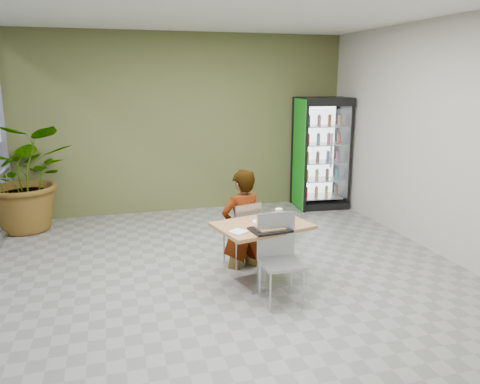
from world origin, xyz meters
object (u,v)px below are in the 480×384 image
cafeteria_tray (270,230)px  seated_woman (242,229)px  soda_cup (279,215)px  chair_far (244,229)px  chair_near (279,251)px  potted_plant (27,177)px  dining_table (262,241)px  beverage_fridge (322,153)px

cafeteria_tray → seated_woman: bearing=95.1°
seated_woman → soda_cup: (0.29, -0.56, 0.33)m
chair_far → cafeteria_tray: bearing=78.7°
chair_near → potted_plant: 4.56m
dining_table → potted_plant: potted_plant is taller
chair_far → soda_cup: size_ratio=5.60×
soda_cup → beverage_fridge: 3.59m
dining_table → cafeteria_tray: (0.01, -0.27, 0.23)m
dining_table → soda_cup: 0.37m
chair_near → beverage_fridge: beverage_fridge is taller
dining_table → chair_far: 0.57m
soda_cup → chair_near: bearing=-109.9°
chair_near → potted_plant: size_ratio=0.56×
chair_near → seated_woman: 1.04m
chair_near → cafeteria_tray: chair_near is taller
dining_table → soda_cup: (0.22, 0.05, 0.29)m
cafeteria_tray → potted_plant: (-2.96, 3.27, 0.11)m
seated_woman → potted_plant: 3.76m
chair_far → cafeteria_tray: chair_far is taller
chair_near → cafeteria_tray: 0.25m
dining_table → cafeteria_tray: 0.35m
chair_far → potted_plant: 3.80m
cafeteria_tray → potted_plant: potted_plant is taller
seated_woman → dining_table: bearing=81.8°
chair_far → chair_near: 1.00m
chair_near → chair_far: bearing=97.0°
beverage_fridge → potted_plant: 5.15m
chair_far → soda_cup: 0.67m
beverage_fridge → potted_plant: beverage_fridge is taller
dining_table → chair_near: 0.43m
seated_woman → potted_plant: bearing=-54.8°
seated_woman → beverage_fridge: size_ratio=0.77×
chair_near → soda_cup: (0.17, 0.47, 0.26)m
dining_table → potted_plant: bearing=134.5°
seated_woman → chair_far: bearing=107.0°
chair_far → cafeteria_tray: size_ratio=2.01×
soda_cup → beverage_fridge: beverage_fridge is taller
soda_cup → cafeteria_tray: soda_cup is taller
chair_far → seated_woman: bearing=-73.0°
dining_table → seated_woman: (-0.07, 0.61, -0.04)m
chair_near → soda_cup: 0.56m
chair_far → soda_cup: soda_cup is taller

